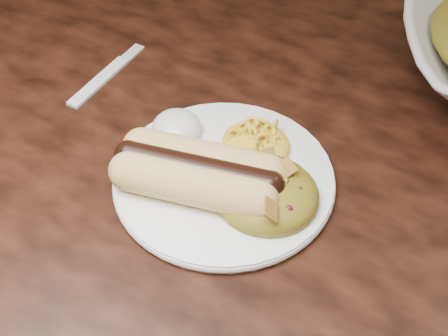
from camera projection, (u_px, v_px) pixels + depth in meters
The scene contains 7 objects.
table at pixel (217, 149), 0.79m from camera, with size 1.60×0.90×0.75m.
plate at pixel (224, 179), 0.62m from camera, with size 0.22×0.22×0.01m, color white.
hotdog at pixel (198, 172), 0.59m from camera, with size 0.14×0.10×0.04m.
mac_and_cheese at pixel (256, 137), 0.63m from camera, with size 0.07×0.07×0.03m, color gold.
sour_cream at pixel (176, 122), 0.65m from camera, with size 0.05×0.05×0.03m, color silver.
taco_salad at pixel (266, 186), 0.58m from camera, with size 0.10×0.10×0.05m.
fork at pixel (99, 82), 0.73m from camera, with size 0.02×0.13×0.00m, color white.
Camera 1 is at (0.29, -0.48, 1.22)m, focal length 50.00 mm.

